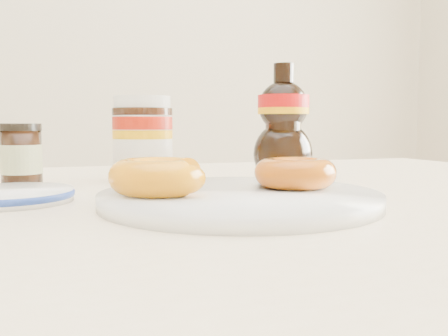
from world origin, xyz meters
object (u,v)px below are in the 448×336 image
object	(u,v)px
plate	(240,198)
nutella_jar	(143,135)
donut_bitten	(159,176)
blue_rim_saucer	(9,195)
dining_table	(173,262)
donut_whole	(295,173)
dark_jar	(21,157)
syrup_bottle	(283,123)

from	to	relation	value
plate	nutella_jar	xyz separation A→B (m)	(-0.05, 0.27, 0.06)
donut_bitten	blue_rim_saucer	distance (m)	0.18
dining_table	nutella_jar	xyz separation A→B (m)	(-0.01, 0.16, 0.15)
donut_whole	nutella_jar	xyz separation A→B (m)	(-0.13, 0.25, 0.04)
blue_rim_saucer	plate	bearing A→B (deg)	-24.16
donut_whole	dark_jar	size ratio (longest dim) A/B	1.06
donut_whole	donut_bitten	bearing A→B (deg)	-179.24
donut_bitten	donut_whole	size ratio (longest dim) A/B	1.11
plate	blue_rim_saucer	xyz separation A→B (m)	(-0.23, 0.10, -0.00)
plate	donut_bitten	bearing A→B (deg)	172.18
dining_table	dark_jar	size ratio (longest dim) A/B	16.36
syrup_bottle	dark_jar	world-z (taller)	syrup_bottle
syrup_bottle	blue_rim_saucer	world-z (taller)	syrup_bottle
plate	blue_rim_saucer	bearing A→B (deg)	155.84
dining_table	blue_rim_saucer	world-z (taller)	blue_rim_saucer
donut_bitten	donut_whole	bearing A→B (deg)	-19.11
donut_bitten	syrup_bottle	size ratio (longest dim) A/B	0.59
dining_table	nutella_jar	world-z (taller)	nutella_jar
dining_table	nutella_jar	bearing A→B (deg)	92.39
dining_table	blue_rim_saucer	bearing A→B (deg)	179.74
dining_table	donut_whole	xyz separation A→B (m)	(0.12, -0.09, 0.11)
plate	donut_bitten	xyz separation A→B (m)	(-0.08, 0.01, 0.02)
plate	syrup_bottle	xyz separation A→B (m)	(0.13, 0.18, 0.08)
plate	donut_bitten	world-z (taller)	donut_bitten
nutella_jar	dining_table	bearing A→B (deg)	-87.61
donut_whole	syrup_bottle	world-z (taller)	syrup_bottle
syrup_bottle	blue_rim_saucer	xyz separation A→B (m)	(-0.36, -0.07, -0.08)
donut_whole	plate	bearing A→B (deg)	-169.36
blue_rim_saucer	dark_jar	bearing A→B (deg)	86.90
nutella_jar	dark_jar	size ratio (longest dim) A/B	1.47
plate	donut_whole	world-z (taller)	donut_whole
dining_table	dark_jar	bearing A→B (deg)	144.12
dining_table	donut_whole	distance (m)	0.19
dining_table	donut_whole	world-z (taller)	donut_whole
plate	donut_whole	bearing A→B (deg)	10.64
dining_table	syrup_bottle	xyz separation A→B (m)	(0.18, 0.07, 0.17)
dark_jar	blue_rim_saucer	size ratio (longest dim) A/B	0.62
donut_bitten	dark_jar	size ratio (longest dim) A/B	1.18
dark_jar	blue_rim_saucer	bearing A→B (deg)	-93.10
dining_table	donut_bitten	bearing A→B (deg)	-110.90
plate	dark_jar	size ratio (longest dim) A/B	3.41
blue_rim_saucer	donut_whole	bearing A→B (deg)	-16.60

